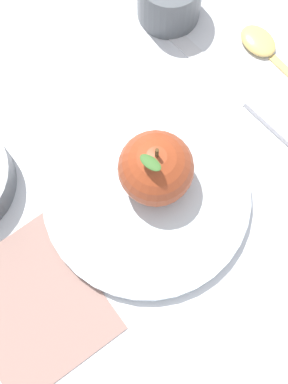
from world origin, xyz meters
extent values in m
plane|color=silver|center=(0.00, 0.00, 0.00)|extent=(2.40, 2.40, 0.00)
cylinder|color=silver|center=(0.02, 0.00, 0.01)|extent=(0.23, 0.23, 0.02)
torus|color=silver|center=(0.02, 0.00, 0.01)|extent=(0.23, 0.23, 0.01)
sphere|color=#9E3D1E|center=(0.00, 0.00, 0.06)|extent=(0.08, 0.08, 0.08)
cylinder|color=#4C3319|center=(0.00, 0.00, 0.10)|extent=(0.00, 0.00, 0.02)
ellipsoid|color=#386628|center=(0.01, 0.00, 0.11)|extent=(0.02, 0.03, 0.00)
cube|color=silver|center=(-0.16, -0.02, 0.00)|extent=(0.05, 0.13, 0.00)
cube|color=silver|center=(-0.13, 0.09, 0.01)|extent=(0.04, 0.09, 0.01)
ellipsoid|color=#D8B766|center=(-0.21, 0.02, 0.01)|extent=(0.05, 0.06, 0.01)
cube|color=gray|center=(0.18, -0.05, 0.00)|extent=(0.19, 0.20, 0.00)
camera|label=1|loc=(0.17, 0.08, 0.62)|focal=54.29mm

